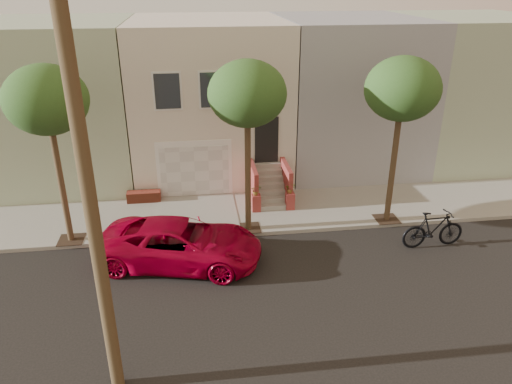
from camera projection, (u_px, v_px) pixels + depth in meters
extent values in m
plane|color=black|center=(231.00, 295.00, 14.82)|extent=(90.00, 90.00, 0.00)
cube|color=gray|center=(220.00, 214.00, 19.62)|extent=(40.00, 3.70, 0.15)
cube|color=beige|center=(209.00, 95.00, 23.44)|extent=(7.00, 8.00, 7.00)
cube|color=#9FAF8D|center=(64.00, 99.00, 22.60)|extent=(6.50, 8.00, 7.00)
cube|color=gray|center=(345.00, 90.00, 24.28)|extent=(6.50, 8.00, 7.00)
cube|color=#9FAF8D|center=(466.00, 87.00, 25.09)|extent=(6.50, 8.00, 7.00)
cube|color=white|center=(195.00, 168.00, 20.65)|extent=(3.20, 0.12, 2.50)
cube|color=silver|center=(195.00, 171.00, 20.64)|extent=(2.90, 0.06, 2.20)
cube|color=gray|center=(197.00, 214.00, 19.47)|extent=(3.20, 3.70, 0.02)
cube|color=brown|center=(144.00, 196.00, 20.51)|extent=(1.40, 0.45, 0.44)
cube|color=black|center=(267.00, 140.00, 20.52)|extent=(1.00, 0.06, 2.00)
cube|color=#3F4751|center=(167.00, 91.00, 19.12)|extent=(1.00, 0.06, 1.40)
cube|color=white|center=(167.00, 91.00, 19.14)|extent=(1.15, 0.05, 1.55)
cube|color=#3F4751|center=(213.00, 90.00, 19.35)|extent=(1.00, 0.06, 1.40)
cube|color=white|center=(213.00, 90.00, 19.36)|extent=(1.15, 0.05, 1.55)
cube|color=#3F4751|center=(257.00, 89.00, 19.57)|extent=(1.00, 0.06, 1.40)
cube|color=white|center=(257.00, 88.00, 19.59)|extent=(1.15, 0.05, 1.55)
cube|color=gray|center=(273.00, 207.00, 19.85)|extent=(1.20, 0.28, 0.20)
cube|color=gray|center=(272.00, 200.00, 20.02)|extent=(1.20, 0.28, 0.20)
cube|color=gray|center=(271.00, 193.00, 20.19)|extent=(1.20, 0.28, 0.20)
cube|color=gray|center=(270.00, 186.00, 20.36)|extent=(1.20, 0.28, 0.20)
cube|color=gray|center=(269.00, 179.00, 20.53)|extent=(1.20, 0.28, 0.20)
cube|color=gray|center=(268.00, 172.00, 20.70)|extent=(1.20, 0.28, 0.20)
cube|color=gray|center=(267.00, 165.00, 20.87)|extent=(1.20, 0.28, 0.20)
cube|color=maroon|center=(253.00, 184.00, 20.23)|extent=(0.18, 1.96, 1.60)
cube|color=maroon|center=(286.00, 182.00, 20.41)|extent=(0.18, 1.96, 1.60)
cube|color=maroon|center=(256.00, 203.00, 19.62)|extent=(0.35, 0.35, 0.70)
imported|color=#204117|center=(256.00, 190.00, 19.39)|extent=(0.40, 0.35, 0.45)
cube|color=maroon|center=(290.00, 201.00, 19.80)|extent=(0.35, 0.35, 0.70)
imported|color=#204117|center=(290.00, 188.00, 19.56)|extent=(0.41, 0.35, 0.45)
cube|color=#2D2116|center=(71.00, 240.00, 17.59)|extent=(0.90, 0.90, 0.02)
cylinder|color=#3D2C1B|center=(62.00, 187.00, 16.74)|extent=(0.22, 0.22, 4.20)
ellipsoid|color=#204117|center=(46.00, 100.00, 15.48)|extent=(2.70, 2.57, 2.29)
cube|color=#2D2116|center=(248.00, 228.00, 18.40)|extent=(0.90, 0.90, 0.02)
cylinder|color=#3D2C1B|center=(248.00, 177.00, 17.54)|extent=(0.22, 0.22, 4.20)
ellipsoid|color=#204117|center=(247.00, 94.00, 16.29)|extent=(2.70, 2.57, 2.29)
cube|color=#2D2116|center=(386.00, 219.00, 19.08)|extent=(0.90, 0.90, 0.02)
cylinder|color=#3D2C1B|center=(393.00, 170.00, 18.22)|extent=(0.22, 0.22, 4.20)
ellipsoid|color=#204117|center=(403.00, 89.00, 16.97)|extent=(2.70, 2.57, 2.29)
cylinder|color=#3F2F1D|center=(89.00, 195.00, 9.50)|extent=(0.30, 0.30, 10.00)
imported|color=#9C0120|center=(181.00, 243.00, 16.17)|extent=(5.84, 3.68, 1.50)
imported|color=black|center=(433.00, 229.00, 17.18)|extent=(2.34, 0.76, 1.39)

